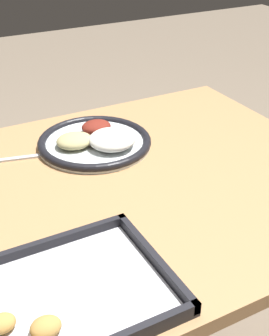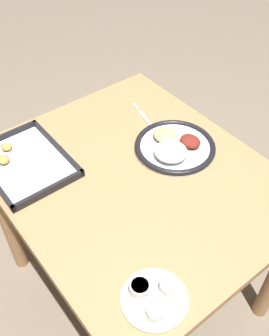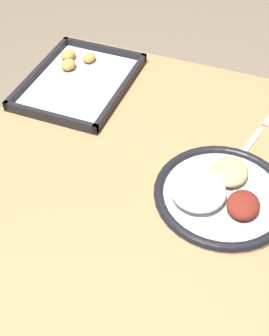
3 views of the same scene
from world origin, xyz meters
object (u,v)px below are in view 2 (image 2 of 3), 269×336
at_px(fork, 148,122).
at_px(baking_tray, 23,162).
at_px(saucer_plate, 153,297).
at_px(dinner_plate, 174,146).

xyz_separation_m(fork, baking_tray, (0.08, 0.47, 0.01)).
bearing_deg(fork, baking_tray, 92.96).
relative_size(fork, baking_tray, 0.67).
height_order(saucer_plate, baking_tray, saucer_plate).
distance_m(dinner_plate, saucer_plate, 0.55).
xyz_separation_m(fork, saucer_plate, (-0.55, 0.43, 0.01)).
bearing_deg(dinner_plate, saucer_plate, 132.52).
bearing_deg(baking_tray, saucer_plate, -177.00).
height_order(fork, saucer_plate, saucer_plate).
bearing_deg(fork, saucer_plate, 154.79).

